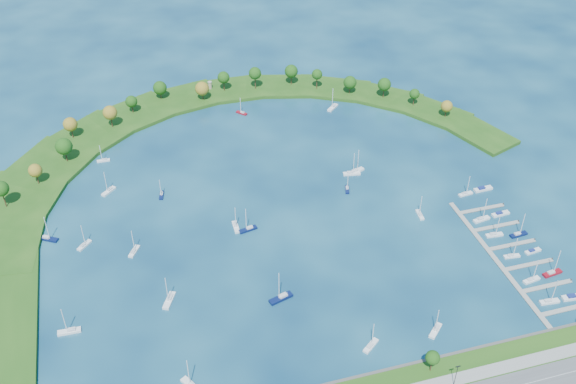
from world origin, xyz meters
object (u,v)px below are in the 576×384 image
object	(u,v)px
harbor_tower	(210,85)
docked_boat_6	(494,234)
moored_boat_18	(162,194)
docked_boat_7	(519,234)
docked_boat_0	(549,301)
docked_boat_11	(483,189)
moored_boat_3	(356,171)
docked_boat_5	(533,251)
moored_boat_13	(103,160)
moored_boat_19	(352,173)
docked_boat_3	(552,273)
moored_boat_8	(248,229)
moored_boat_1	(84,245)
moored_boat_11	(169,300)
dock_system	(511,256)
moored_boat_9	(69,331)
docked_boat_8	(481,219)
moored_boat_0	(436,330)
moored_boat_6	(242,112)
docked_boat_9	(500,214)
docked_boat_10	(466,193)
moored_boat_16	(109,191)
moored_boat_4	(48,238)
moored_boat_2	(281,297)
moored_boat_10	(420,214)
moored_boat_14	(134,251)
docked_boat_1	(573,297)
docked_boat_4	(512,255)
docked_boat_2	(532,279)
moored_boat_12	(347,189)
moored_boat_5	(371,345)
moored_boat_7	(333,107)

from	to	relation	value
harbor_tower	docked_boat_6	xyz separation A→B (m)	(96.10, -167.98, -3.45)
moored_boat_18	docked_boat_7	size ratio (longest dim) A/B	0.81
docked_boat_0	docked_boat_11	size ratio (longest dim) A/B	1.23
moored_boat_3	docked_boat_5	distance (m)	93.31
moored_boat_13	moored_boat_19	distance (m)	127.67
docked_boat_3	moored_boat_8	bearing A→B (deg)	144.30
moored_boat_1	moored_boat_11	xyz separation A→B (m)	(31.07, -43.29, 0.08)
dock_system	moored_boat_13	world-z (taller)	moored_boat_13
moored_boat_9	moored_boat_18	world-z (taller)	moored_boat_9
moored_boat_11	docked_boat_8	size ratio (longest dim) A/B	1.12
moored_boat_0	docked_boat_11	bearing A→B (deg)	-172.44
moored_boat_3	moored_boat_6	bearing A→B (deg)	100.64
moored_boat_8	moored_boat_11	xyz separation A→B (m)	(-40.07, -34.02, 0.04)
moored_boat_3	harbor_tower	bearing A→B (deg)	98.15
docked_boat_9	moored_boat_3	bearing A→B (deg)	131.95
moored_boat_19	docked_boat_10	distance (m)	56.16
moored_boat_19	moored_boat_6	bearing A→B (deg)	128.02
moored_boat_16	moored_boat_4	bearing A→B (deg)	0.81
moored_boat_2	moored_boat_1	bearing A→B (deg)	-52.60
docked_boat_5	moored_boat_0	bearing A→B (deg)	-160.60
harbor_tower	docked_boat_0	xyz separation A→B (m)	(96.10, -210.25, -3.44)
moored_boat_10	docked_boat_11	xyz separation A→B (m)	(37.87, 9.71, -0.16)
moored_boat_0	moored_boat_13	distance (m)	189.59
moored_boat_14	moored_boat_6	bearing A→B (deg)	-4.23
moored_boat_1	docked_boat_1	bearing A→B (deg)	-71.65
moored_boat_3	moored_boat_16	distance (m)	122.24
docked_boat_9	docked_boat_11	bearing A→B (deg)	80.87
moored_boat_8	docked_boat_0	distance (m)	129.16
docked_boat_1	moored_boat_8	bearing A→B (deg)	151.59
moored_boat_13	docked_boat_3	xyz separation A→B (m)	(173.70, -137.11, 0.08)
docked_boat_3	docked_boat_7	distance (m)	25.71
moored_boat_18	docked_boat_4	world-z (taller)	docked_boat_4
harbor_tower	moored_boat_4	bearing A→B (deg)	-129.14
dock_system	docked_boat_11	world-z (taller)	docked_boat_11
dock_system	moored_boat_8	distance (m)	114.75
docked_boat_4	docked_boat_2	bearing A→B (deg)	-84.25
moored_boat_0	moored_boat_4	size ratio (longest dim) A/B	0.93
docked_boat_6	moored_boat_12	bearing A→B (deg)	139.90
docked_boat_0	docked_boat_11	xyz separation A→B (m)	(12.34, 74.30, -0.19)
moored_boat_2	moored_boat_16	distance (m)	110.17
moored_boat_19	docked_boat_0	size ratio (longest dim) A/B	1.07
moored_boat_13	moored_boat_16	world-z (taller)	moored_boat_16
moored_boat_10	moored_boat_18	distance (m)	122.59
moored_boat_4	moored_boat_18	xyz separation A→B (m)	(52.24, 18.53, -0.09)
moored_boat_12	moored_boat_19	distance (m)	13.56
moored_boat_1	moored_boat_5	xyz separation A→B (m)	(99.25, -86.76, 0.01)
moored_boat_7	docked_boat_6	bearing A→B (deg)	60.01
docked_boat_3	docked_boat_6	bearing A→B (deg)	103.07
moored_boat_0	moored_boat_19	world-z (taller)	moored_boat_19
moored_boat_2	moored_boat_13	bearing A→B (deg)	-78.97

